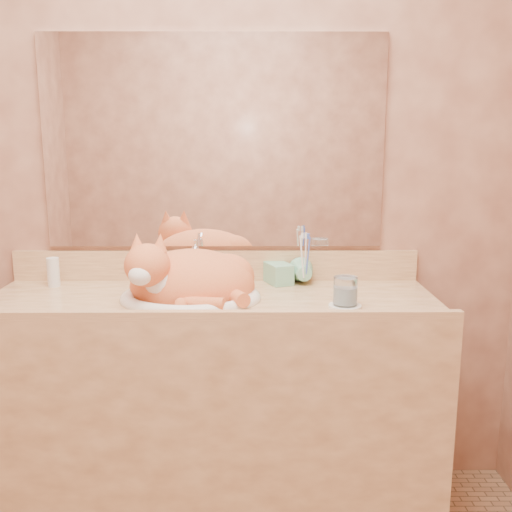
{
  "coord_description": "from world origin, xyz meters",
  "views": [
    {
      "loc": [
        0.15,
        -1.23,
        1.39
      ],
      "look_at": [
        0.16,
        0.7,
        1.01
      ],
      "focal_mm": 40.0,
      "sensor_mm": 36.0,
      "label": 1
    }
  ],
  "objects_px": {
    "sink_basin": "(190,278)",
    "cat": "(187,277)",
    "vanity_counter": "(213,409)",
    "soap_dispenser": "(285,264)",
    "water_glass": "(345,291)",
    "toothbrush_cup": "(305,275)"
  },
  "relations": [
    {
      "from": "sink_basin",
      "to": "cat",
      "type": "height_order",
      "value": "cat"
    },
    {
      "from": "cat",
      "to": "soap_dispenser",
      "type": "distance_m",
      "value": 0.39
    },
    {
      "from": "soap_dispenser",
      "to": "water_glass",
      "type": "height_order",
      "value": "soap_dispenser"
    },
    {
      "from": "cat",
      "to": "toothbrush_cup",
      "type": "bearing_deg",
      "value": 24.73
    },
    {
      "from": "vanity_counter",
      "to": "cat",
      "type": "relative_size",
      "value": 3.55
    },
    {
      "from": "sink_basin",
      "to": "soap_dispenser",
      "type": "relative_size",
      "value": 2.69
    },
    {
      "from": "soap_dispenser",
      "to": "sink_basin",
      "type": "bearing_deg",
      "value": -175.53
    },
    {
      "from": "vanity_counter",
      "to": "water_glass",
      "type": "height_order",
      "value": "water_glass"
    },
    {
      "from": "soap_dispenser",
      "to": "toothbrush_cup",
      "type": "height_order",
      "value": "soap_dispenser"
    },
    {
      "from": "vanity_counter",
      "to": "sink_basin",
      "type": "xyz_separation_m",
      "value": [
        -0.07,
        -0.02,
        0.5
      ]
    },
    {
      "from": "sink_basin",
      "to": "cat",
      "type": "distance_m",
      "value": 0.02
    },
    {
      "from": "toothbrush_cup",
      "to": "water_glass",
      "type": "relative_size",
      "value": 1.04
    },
    {
      "from": "water_glass",
      "to": "sink_basin",
      "type": "bearing_deg",
      "value": 168.6
    },
    {
      "from": "sink_basin",
      "to": "water_glass",
      "type": "bearing_deg",
      "value": -18.03
    },
    {
      "from": "vanity_counter",
      "to": "toothbrush_cup",
      "type": "distance_m",
      "value": 0.61
    },
    {
      "from": "sink_basin",
      "to": "water_glass",
      "type": "relative_size",
      "value": 5.09
    },
    {
      "from": "sink_basin",
      "to": "toothbrush_cup",
      "type": "distance_m",
      "value": 0.45
    },
    {
      "from": "vanity_counter",
      "to": "cat",
      "type": "xyz_separation_m",
      "value": [
        -0.08,
        -0.01,
        0.5
      ]
    },
    {
      "from": "vanity_counter",
      "to": "soap_dispenser",
      "type": "xyz_separation_m",
      "value": [
        0.27,
        0.15,
        0.51
      ]
    },
    {
      "from": "vanity_counter",
      "to": "soap_dispenser",
      "type": "height_order",
      "value": "soap_dispenser"
    },
    {
      "from": "sink_basin",
      "to": "cat",
      "type": "xyz_separation_m",
      "value": [
        -0.01,
        0.01,
        0.0
      ]
    },
    {
      "from": "soap_dispenser",
      "to": "water_glass",
      "type": "bearing_deg",
      "value": -78.68
    }
  ]
}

